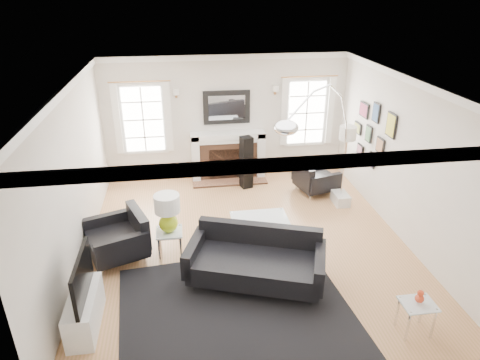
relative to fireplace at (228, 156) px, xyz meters
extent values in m
plane|color=#AD7D48|center=(0.00, -2.79, -0.54)|extent=(6.00, 6.00, 0.00)
cube|color=beige|center=(0.00, 0.21, 0.86)|extent=(5.50, 0.04, 2.80)
cube|color=beige|center=(0.00, -5.79, 0.86)|extent=(5.50, 0.04, 2.80)
cube|color=beige|center=(-2.75, -2.79, 0.86)|extent=(0.04, 6.00, 2.80)
cube|color=beige|center=(2.75, -2.79, 0.86)|extent=(0.04, 6.00, 2.80)
cube|color=white|center=(0.00, -2.79, 2.26)|extent=(5.50, 6.00, 0.02)
cube|color=white|center=(0.00, -2.79, 2.20)|extent=(5.50, 6.00, 0.12)
cube|color=white|center=(-0.75, 0.01, 0.01)|extent=(0.18, 0.38, 1.10)
cube|color=white|center=(0.75, 0.01, 0.01)|extent=(0.18, 0.38, 1.10)
cube|color=white|center=(0.00, 0.01, 0.51)|extent=(1.70, 0.38, 0.12)
cube|color=white|center=(0.00, 0.01, 0.41)|extent=(1.50, 0.34, 0.10)
cube|color=brown|center=(0.00, 0.03, -0.09)|extent=(1.30, 0.30, 0.90)
cube|color=black|center=(0.00, -0.07, -0.16)|extent=(0.90, 0.10, 0.76)
cube|color=brown|center=(0.00, -0.24, -0.52)|extent=(1.70, 0.50, 0.04)
cube|color=black|center=(0.00, 0.17, 1.11)|extent=(1.05, 0.06, 0.75)
cube|color=white|center=(0.00, 0.13, 1.11)|extent=(0.82, 0.02, 0.55)
cube|color=white|center=(-1.85, 0.18, 0.91)|extent=(1.00, 0.05, 1.60)
cube|color=white|center=(-1.85, 0.15, 0.91)|extent=(0.84, 0.02, 1.44)
cube|color=white|center=(-2.40, 0.08, 0.96)|extent=(0.14, 0.05, 1.55)
cube|color=white|center=(-1.30, 0.08, 0.96)|extent=(0.14, 0.05, 1.55)
cube|color=white|center=(1.85, 0.18, 0.91)|extent=(1.00, 0.05, 1.60)
cube|color=white|center=(1.85, 0.15, 0.91)|extent=(0.84, 0.02, 1.44)
cube|color=white|center=(1.30, 0.08, 0.96)|extent=(0.14, 0.05, 1.55)
cube|color=white|center=(2.40, 0.08, 0.96)|extent=(0.14, 0.05, 1.55)
cube|color=black|center=(2.72, -2.19, 1.31)|extent=(0.03, 0.34, 0.44)
cube|color=gold|center=(2.70, -2.19, 1.31)|extent=(0.01, 0.29, 0.39)
cube|color=black|center=(2.72, -1.54, 1.36)|extent=(0.03, 0.28, 0.38)
cube|color=#2D4C7C|center=(2.70, -1.54, 1.36)|extent=(0.01, 0.23, 0.33)
cube|color=black|center=(2.72, -0.99, 1.26)|extent=(0.03, 0.40, 0.30)
cube|color=#9C304F|center=(2.70, -0.99, 1.26)|extent=(0.01, 0.35, 0.25)
cube|color=black|center=(2.72, -1.89, 0.81)|extent=(0.03, 0.30, 0.30)
cube|color=#9E6B48|center=(2.70, -1.89, 0.81)|extent=(0.01, 0.25, 0.25)
cube|color=black|center=(2.72, -1.34, 0.86)|extent=(0.03, 0.26, 0.34)
cube|color=#447245|center=(2.70, -1.34, 0.86)|extent=(0.01, 0.21, 0.29)
cube|color=black|center=(2.72, -0.79, 0.81)|extent=(0.03, 0.32, 0.24)
cube|color=#969A42|center=(2.70, -0.79, 0.81)|extent=(0.01, 0.27, 0.19)
cube|color=black|center=(2.72, -1.64, 0.41)|extent=(0.03, 0.24, 0.30)
cube|color=#51366D|center=(2.70, -1.64, 0.41)|extent=(0.01, 0.19, 0.25)
cube|color=black|center=(2.72, -1.04, 0.41)|extent=(0.03, 0.28, 0.22)
cube|color=#98586A|center=(2.70, -1.04, 0.41)|extent=(0.01, 0.23, 0.17)
cube|color=white|center=(-2.45, -4.49, -0.29)|extent=(0.35, 1.00, 0.50)
cube|color=black|center=(-2.40, -4.49, 0.26)|extent=(0.05, 1.00, 0.58)
cube|color=black|center=(-0.44, -4.49, -0.54)|extent=(3.42, 2.94, 0.01)
cube|color=black|center=(-0.06, -3.92, -0.24)|extent=(2.13, 1.50, 0.32)
cube|color=black|center=(0.07, -3.54, -0.01)|extent=(1.87, 0.79, 0.54)
cube|color=black|center=(-0.95, -3.61, -0.11)|extent=(0.45, 0.91, 0.41)
cube|color=black|center=(0.83, -4.24, -0.11)|extent=(0.45, 0.91, 0.41)
cube|color=black|center=(-2.20, -2.96, -0.24)|extent=(1.10, 1.10, 0.32)
cube|color=black|center=(-1.84, -2.83, -0.01)|extent=(0.44, 0.85, 0.54)
cube|color=black|center=(-2.35, -2.56, -0.11)|extent=(0.85, 0.42, 0.41)
cube|color=black|center=(-2.05, -3.36, -0.11)|extent=(0.85, 0.42, 0.41)
cube|color=black|center=(1.80, -1.02, -0.28)|extent=(0.91, 0.91, 0.28)
cube|color=black|center=(1.47, -1.10, -0.08)|extent=(0.31, 0.75, 0.46)
cube|color=black|center=(1.89, -1.37, -0.17)|extent=(0.75, 0.30, 0.35)
cube|color=black|center=(1.70, -0.66, -0.17)|extent=(0.75, 0.30, 0.35)
cube|color=silver|center=(0.23, -2.91, -0.11)|extent=(0.99, 0.99, 0.02)
cylinder|color=silver|center=(-0.23, -3.37, -0.32)|extent=(0.04, 0.04, 0.44)
cylinder|color=silver|center=(0.68, -3.37, -0.32)|extent=(0.04, 0.04, 0.44)
cylinder|color=silver|center=(-0.23, -2.46, -0.32)|extent=(0.04, 0.04, 0.44)
cylinder|color=silver|center=(0.68, -2.46, -0.32)|extent=(0.04, 0.04, 0.44)
cube|color=silver|center=(-1.34, -3.00, -0.08)|extent=(0.43, 0.43, 0.02)
cylinder|color=silver|center=(-1.51, -3.17, -0.31)|extent=(0.04, 0.04, 0.47)
cylinder|color=silver|center=(-1.16, -3.17, -0.31)|extent=(0.04, 0.04, 0.47)
cylinder|color=silver|center=(-1.51, -2.83, -0.31)|extent=(0.04, 0.04, 0.47)
cylinder|color=silver|center=(-1.16, -2.83, -0.31)|extent=(0.04, 0.04, 0.47)
cube|color=silver|center=(1.82, -5.21, -0.08)|extent=(0.43, 0.36, 0.02)
cylinder|color=silver|center=(1.65, -5.35, -0.31)|extent=(0.04, 0.04, 0.47)
cylinder|color=silver|center=(2.00, -5.35, -0.31)|extent=(0.04, 0.04, 0.47)
cylinder|color=silver|center=(1.65, -5.08, -0.31)|extent=(0.04, 0.04, 0.47)
cylinder|color=silver|center=(2.00, -5.08, -0.31)|extent=(0.04, 0.04, 0.47)
sphere|color=#BCDD1B|center=(-1.34, -3.00, 0.08)|extent=(0.31, 0.31, 0.31)
cylinder|color=#BCDD1B|center=(-1.34, -3.00, 0.24)|extent=(0.04, 0.04, 0.12)
cylinder|color=white|center=(-1.34, -3.00, 0.45)|extent=(0.42, 0.42, 0.29)
sphere|color=red|center=(1.82, -5.21, 0.01)|extent=(0.11, 0.11, 0.11)
sphere|color=red|center=(1.82, -5.21, 0.09)|extent=(0.08, 0.08, 0.08)
cube|color=silver|center=(2.15, -1.62, -0.43)|extent=(0.28, 0.45, 0.23)
ellipsoid|color=silver|center=(0.56, -2.99, 1.62)|extent=(0.39, 0.39, 0.23)
cylinder|color=#C28043|center=(2.20, -1.52, -0.53)|extent=(0.21, 0.21, 0.03)
cylinder|color=#C28043|center=(2.20, -1.52, 0.18)|extent=(0.02, 0.02, 1.45)
cylinder|color=white|center=(2.20, -1.52, 0.96)|extent=(0.33, 0.33, 0.27)
cube|color=black|center=(0.34, -0.55, 0.05)|extent=(0.29, 0.29, 1.18)
camera|label=1|loc=(-1.05, -9.13, 3.65)|focal=32.00mm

